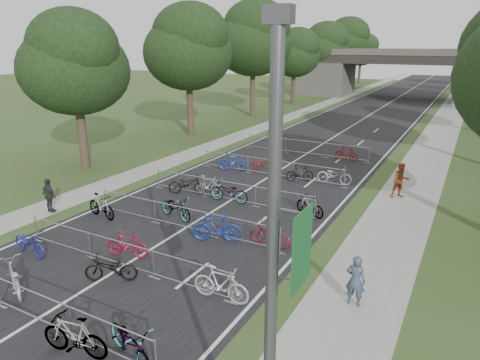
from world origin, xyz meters
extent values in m
cube|color=black|center=(0.00, 50.00, 0.01)|extent=(11.00, 140.00, 0.01)
cube|color=gray|center=(8.00, 50.00, 0.01)|extent=(3.00, 140.00, 0.01)
cube|color=gray|center=(-7.50, 50.00, 0.01)|extent=(2.00, 140.00, 0.01)
cube|color=silver|center=(0.00, 50.00, 0.00)|extent=(0.12, 140.00, 0.00)
cube|color=#403D39|center=(-11.50, 65.00, 2.50)|extent=(8.00, 8.00, 5.00)
cube|color=black|center=(0.00, 65.00, 5.60)|extent=(30.00, 8.00, 1.20)
cube|color=#403D39|center=(0.00, 61.20, 6.60)|extent=(30.00, 0.40, 0.90)
cube|color=#403D39|center=(0.00, 68.80, 6.60)|extent=(30.00, 0.40, 0.90)
cylinder|color=#4C4C51|center=(8.30, 2.00, 4.00)|extent=(0.18, 0.18, 8.00)
cube|color=#4C4C51|center=(8.30, 2.00, 8.10)|extent=(0.35, 0.18, 0.22)
cube|color=#164E25|center=(8.72, 2.00, 5.20)|extent=(0.03, 0.65, 1.10)
cylinder|color=#33261C|center=(-11.50, 16.00, 2.10)|extent=(0.56, 0.56, 4.20)
ellipsoid|color=black|center=(-11.50, 16.00, 6.22)|extent=(6.72, 6.72, 5.51)
sphere|color=black|center=(-10.90, 15.50, 7.56)|extent=(5.38, 5.38, 5.38)
sphere|color=black|center=(-12.00, 16.50, 5.38)|extent=(4.37, 4.37, 4.37)
cylinder|color=#33261C|center=(-11.50, 28.00, 2.36)|extent=(0.56, 0.56, 4.72)
ellipsoid|color=black|center=(-11.50, 28.00, 6.99)|extent=(7.56, 7.56, 6.20)
sphere|color=black|center=(-10.90, 27.50, 8.50)|extent=(6.05, 6.05, 6.05)
sphere|color=black|center=(-12.00, 28.50, 6.05)|extent=(4.91, 4.91, 4.91)
cylinder|color=#33261C|center=(-11.50, 40.00, 2.62)|extent=(0.56, 0.56, 5.25)
ellipsoid|color=black|center=(-11.50, 40.00, 7.77)|extent=(8.40, 8.40, 6.89)
sphere|color=black|center=(-10.90, 39.50, 9.45)|extent=(6.72, 6.72, 6.72)
sphere|color=black|center=(-12.00, 40.50, 6.72)|extent=(5.46, 5.46, 5.46)
cylinder|color=#33261C|center=(-11.50, 52.00, 2.10)|extent=(0.56, 0.56, 4.20)
ellipsoid|color=black|center=(-11.50, 52.00, 6.22)|extent=(6.72, 6.72, 5.51)
sphere|color=black|center=(-10.90, 51.50, 7.56)|extent=(5.38, 5.38, 5.38)
sphere|color=black|center=(-12.00, 52.50, 5.38)|extent=(4.37, 4.37, 4.37)
cylinder|color=#33261C|center=(-11.50, 64.00, 2.36)|extent=(0.56, 0.56, 4.72)
ellipsoid|color=black|center=(-11.50, 64.00, 6.99)|extent=(7.56, 7.56, 6.20)
sphere|color=black|center=(-10.90, 63.50, 8.50)|extent=(6.05, 6.05, 6.05)
sphere|color=black|center=(-12.00, 64.50, 6.05)|extent=(4.91, 4.91, 4.91)
cylinder|color=#33261C|center=(-11.50, 76.00, 2.62)|extent=(0.56, 0.56, 5.25)
ellipsoid|color=black|center=(-11.50, 76.00, 7.77)|extent=(8.40, 8.40, 6.89)
sphere|color=black|center=(-10.90, 75.50, 9.45)|extent=(6.72, 6.72, 6.72)
sphere|color=black|center=(-12.00, 76.50, 6.72)|extent=(5.46, 5.46, 5.46)
cylinder|color=#33261C|center=(-11.50, 88.00, 2.10)|extent=(0.56, 0.56, 4.20)
ellipsoid|color=black|center=(-11.50, 88.00, 6.22)|extent=(6.72, 6.72, 5.51)
sphere|color=black|center=(-10.90, 87.50, 7.56)|extent=(5.38, 5.38, 5.38)
sphere|color=black|center=(-12.00, 88.50, 5.38)|extent=(4.37, 4.37, 4.37)
cylinder|color=#999CA0|center=(0.00, 3.60, 1.05)|extent=(9.20, 0.04, 0.04)
cylinder|color=#999CA0|center=(0.00, 3.60, 0.18)|extent=(9.20, 0.04, 0.04)
cube|color=#999CA0|center=(-1.53, 3.60, 0.01)|extent=(0.50, 0.08, 0.03)
cylinder|color=#999CA0|center=(1.53, 3.60, 0.55)|extent=(0.05, 0.05, 1.10)
cube|color=#999CA0|center=(1.53, 3.60, 0.01)|extent=(0.50, 0.08, 0.03)
cylinder|color=#999CA0|center=(4.60, 3.60, 0.55)|extent=(0.05, 0.05, 1.10)
cylinder|color=#999CA0|center=(0.00, 7.20, 1.05)|extent=(9.20, 0.04, 0.04)
cylinder|color=#999CA0|center=(0.00, 7.20, 0.18)|extent=(9.20, 0.04, 0.04)
cylinder|color=#999CA0|center=(-4.60, 7.20, 0.55)|extent=(0.05, 0.05, 1.10)
cube|color=#999CA0|center=(-4.60, 7.20, 0.01)|extent=(0.50, 0.08, 0.03)
cylinder|color=#999CA0|center=(-1.53, 7.20, 0.55)|extent=(0.05, 0.05, 1.10)
cube|color=#999CA0|center=(-1.53, 7.20, 0.01)|extent=(0.50, 0.08, 0.03)
cylinder|color=#999CA0|center=(1.53, 7.20, 0.55)|extent=(0.05, 0.05, 1.10)
cube|color=#999CA0|center=(1.53, 7.20, 0.01)|extent=(0.50, 0.08, 0.03)
cylinder|color=#999CA0|center=(4.60, 7.20, 0.55)|extent=(0.05, 0.05, 1.10)
cube|color=#999CA0|center=(4.60, 7.20, 0.01)|extent=(0.50, 0.08, 0.03)
cylinder|color=#999CA0|center=(0.00, 11.00, 1.05)|extent=(9.20, 0.04, 0.04)
cylinder|color=#999CA0|center=(0.00, 11.00, 0.18)|extent=(9.20, 0.04, 0.04)
cylinder|color=#999CA0|center=(-4.60, 11.00, 0.55)|extent=(0.05, 0.05, 1.10)
cube|color=#999CA0|center=(-4.60, 11.00, 0.01)|extent=(0.50, 0.08, 0.03)
cylinder|color=#999CA0|center=(-1.53, 11.00, 0.55)|extent=(0.05, 0.05, 1.10)
cube|color=#999CA0|center=(-1.53, 11.00, 0.01)|extent=(0.50, 0.08, 0.03)
cylinder|color=#999CA0|center=(1.53, 11.00, 0.55)|extent=(0.05, 0.05, 1.10)
cube|color=#999CA0|center=(1.53, 11.00, 0.01)|extent=(0.50, 0.08, 0.03)
cylinder|color=#999CA0|center=(4.60, 11.00, 0.55)|extent=(0.05, 0.05, 1.10)
cube|color=#999CA0|center=(4.60, 11.00, 0.01)|extent=(0.50, 0.08, 0.03)
cylinder|color=#999CA0|center=(0.00, 15.00, 1.05)|extent=(9.20, 0.04, 0.04)
cylinder|color=#999CA0|center=(0.00, 15.00, 0.18)|extent=(9.20, 0.04, 0.04)
cylinder|color=#999CA0|center=(-4.60, 15.00, 0.55)|extent=(0.05, 0.05, 1.10)
cube|color=#999CA0|center=(-4.60, 15.00, 0.01)|extent=(0.50, 0.08, 0.03)
cylinder|color=#999CA0|center=(-1.53, 15.00, 0.55)|extent=(0.05, 0.05, 1.10)
cube|color=#999CA0|center=(-1.53, 15.00, 0.01)|extent=(0.50, 0.08, 0.03)
cylinder|color=#999CA0|center=(1.53, 15.00, 0.55)|extent=(0.05, 0.05, 1.10)
cube|color=#999CA0|center=(1.53, 15.00, 0.01)|extent=(0.50, 0.08, 0.03)
cylinder|color=#999CA0|center=(4.60, 15.00, 0.55)|extent=(0.05, 0.05, 1.10)
cube|color=#999CA0|center=(4.60, 15.00, 0.01)|extent=(0.50, 0.08, 0.03)
cylinder|color=#999CA0|center=(0.00, 20.00, 1.05)|extent=(9.20, 0.04, 0.04)
cylinder|color=#999CA0|center=(0.00, 20.00, 0.18)|extent=(9.20, 0.04, 0.04)
cylinder|color=#999CA0|center=(-4.60, 20.00, 0.55)|extent=(0.05, 0.05, 1.10)
cube|color=#999CA0|center=(-4.60, 20.00, 0.01)|extent=(0.50, 0.08, 0.03)
cylinder|color=#999CA0|center=(-1.53, 20.00, 0.55)|extent=(0.05, 0.05, 1.10)
cube|color=#999CA0|center=(-1.53, 20.00, 0.01)|extent=(0.50, 0.08, 0.03)
cylinder|color=#999CA0|center=(1.53, 20.00, 0.55)|extent=(0.05, 0.05, 1.10)
cube|color=#999CA0|center=(1.53, 20.00, 0.01)|extent=(0.50, 0.08, 0.03)
cylinder|color=#999CA0|center=(4.60, 20.00, 0.55)|extent=(0.05, 0.05, 1.10)
cube|color=#999CA0|center=(4.60, 20.00, 0.01)|extent=(0.50, 0.08, 0.03)
cylinder|color=#999CA0|center=(0.00, 26.00, 1.05)|extent=(9.20, 0.04, 0.04)
cylinder|color=#999CA0|center=(0.00, 26.00, 0.18)|extent=(9.20, 0.04, 0.04)
cylinder|color=#999CA0|center=(-4.60, 26.00, 0.55)|extent=(0.05, 0.05, 1.10)
cube|color=#999CA0|center=(-4.60, 26.00, 0.01)|extent=(0.50, 0.08, 0.03)
cylinder|color=#999CA0|center=(-1.53, 26.00, 0.55)|extent=(0.05, 0.05, 1.10)
cube|color=#999CA0|center=(-1.53, 26.00, 0.01)|extent=(0.50, 0.08, 0.03)
cylinder|color=#999CA0|center=(1.53, 26.00, 0.55)|extent=(0.05, 0.05, 1.10)
cube|color=#999CA0|center=(1.53, 26.00, 0.01)|extent=(0.50, 0.08, 0.03)
cylinder|color=#999CA0|center=(4.60, 26.00, 0.55)|extent=(0.05, 0.05, 1.10)
cube|color=#999CA0|center=(4.60, 26.00, 0.01)|extent=(0.50, 0.08, 0.03)
imported|color=#ADACB4|center=(-1.87, 4.33, 0.54)|extent=(2.15, 1.55, 1.07)
imported|color=#999CA0|center=(2.25, 3.22, 0.59)|extent=(2.04, 0.91, 1.18)
imported|color=#999CA0|center=(3.66, 3.75, 0.56)|extent=(2.24, 1.41, 1.11)
imported|color=navy|center=(-3.78, 6.29, 0.50)|extent=(1.96, 0.83, 1.00)
imported|color=maroon|center=(-0.34, 7.93, 0.52)|extent=(1.81, 0.87, 1.05)
imported|color=black|center=(0.38, 6.36, 0.47)|extent=(1.88, 1.43, 0.95)
imported|color=#B9BAC2|center=(4.26, 7.17, 0.58)|extent=(1.98, 0.67, 1.17)
imported|color=#999CA0|center=(-4.12, 10.29, 0.57)|extent=(1.96, 0.85, 1.14)
imported|color=#999CA0|center=(-1.04, 11.91, 0.54)|extent=(2.17, 1.22, 1.08)
imported|color=navy|center=(1.89, 10.73, 0.61)|extent=(2.11, 1.34, 1.23)
imported|color=maroon|center=(4.01, 11.38, 0.47)|extent=(1.80, 0.64, 0.94)
imported|color=black|center=(-2.59, 15.01, 0.54)|extent=(2.14, 1.69, 1.09)
imported|color=#94939A|center=(-1.52, 15.33, 0.53)|extent=(1.77, 0.55, 1.06)
imported|color=#999CA0|center=(0.03, 14.93, 0.55)|extent=(2.15, 0.87, 1.10)
imported|color=#999CA0|center=(4.30, 15.19, 0.51)|extent=(1.74, 1.08, 1.01)
imported|color=navy|center=(-2.63, 20.04, 0.56)|extent=(1.93, 1.15, 1.12)
imported|color=maroon|center=(-0.84, 20.84, 0.46)|extent=(1.79, 0.75, 0.92)
imported|color=black|center=(1.95, 19.97, 0.49)|extent=(1.66, 1.18, 0.98)
imported|color=#AFAFB7|center=(3.88, 20.45, 0.53)|extent=(2.06, 0.90, 1.05)
imported|color=maroon|center=(3.06, 26.00, 0.49)|extent=(1.68, 0.61, 0.99)
imported|color=#364151|center=(8.00, 8.99, 0.84)|extent=(0.62, 0.41, 1.67)
imported|color=#9B4522|center=(7.59, 19.88, 0.93)|extent=(1.15, 1.10, 1.86)
imported|color=#27272A|center=(-6.80, 9.60, 0.84)|extent=(1.03, 0.54, 1.69)
camera|label=1|loc=(10.45, -2.84, 7.78)|focal=32.00mm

